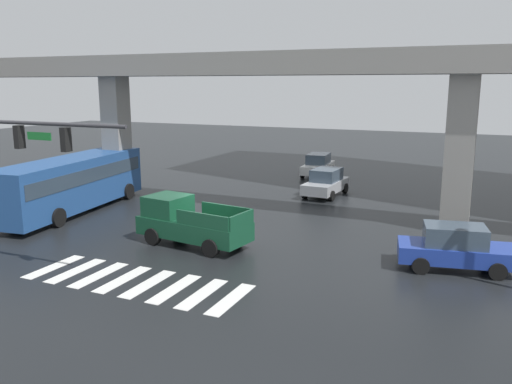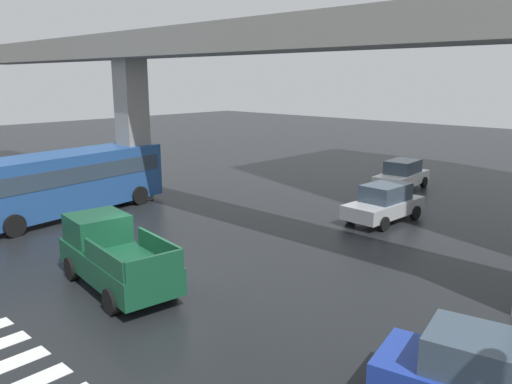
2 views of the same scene
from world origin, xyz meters
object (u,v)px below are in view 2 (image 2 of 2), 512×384
(city_bus, at_px, (58,181))
(sedan_white, at_px, (402,175))
(sedan_silver, at_px, (384,203))
(pickup_truck, at_px, (113,255))
(sedan_blue, at_px, (490,380))

(city_bus, height_order, sedan_white, city_bus)
(city_bus, distance_m, sedan_silver, 15.22)
(pickup_truck, bearing_deg, sedan_silver, 78.40)
(city_bus, bearing_deg, sedan_blue, -3.48)
(sedan_white, distance_m, sedan_blue, 21.00)
(city_bus, bearing_deg, pickup_truck, -16.22)
(pickup_truck, distance_m, sedan_silver, 12.72)
(sedan_silver, distance_m, sedan_white, 7.30)
(city_bus, relative_size, sedan_white, 2.50)
(sedan_silver, bearing_deg, sedan_white, 111.35)
(sedan_white, bearing_deg, sedan_silver, -68.65)
(sedan_silver, height_order, sedan_blue, same)
(pickup_truck, distance_m, sedan_white, 19.25)
(pickup_truck, relative_size, sedan_blue, 1.17)
(pickup_truck, height_order, sedan_white, pickup_truck)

